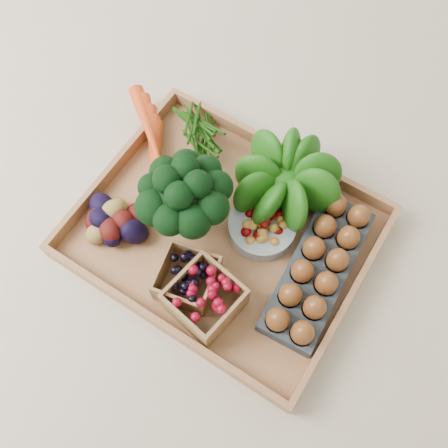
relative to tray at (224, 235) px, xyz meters
The scene contains 10 objects.
ground 0.01m from the tray, ahead, with size 4.00×4.00×0.00m, color beige.
tray is the anchor object (origin of this frame).
carrots 0.24m from the tray, 160.83° to the left, with size 0.22×0.16×0.05m, color #DB4115, non-canonical shape.
lettuce 0.17m from the tray, 67.72° to the left, with size 0.15×0.15×0.15m, color #154B0B.
broccoli 0.11m from the tray, 166.62° to the right, with size 0.18×0.18×0.14m, color black, non-canonical shape.
cherry_bowl 0.08m from the tray, 36.73° to the left, with size 0.13×0.13×0.04m, color #8C9EA5.
egg_carton 0.20m from the tray, ahead, with size 0.11×0.31×0.04m, color #323A40.
potatoes 0.22m from the tray, 150.95° to the right, with size 0.14×0.14×0.08m, color #3C0B09, non-canonical shape.
punnet_blackberry 0.13m from the tray, 90.31° to the right, with size 0.10×0.10×0.07m, color black.
punnet_raspberry 0.16m from the tray, 70.95° to the right, with size 0.12×0.12×0.08m, color maroon.
Camera 1 is at (0.21, -0.33, 0.93)m, focal length 40.00 mm.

